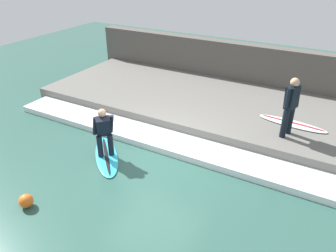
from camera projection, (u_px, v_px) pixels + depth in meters
ground_plane at (154, 161)px, 8.76m from camera, size 28.00×28.00×0.00m
concrete_ledge at (208, 104)px, 11.44m from camera, size 4.40×11.69×0.43m
back_wall at (233, 66)px, 12.98m from camera, size 0.50×12.27×1.84m
wave_foam_crest at (170, 143)px, 9.40m from camera, size 1.05×11.10×0.19m
surfboard_riding at (106, 156)px, 8.90m from camera, size 1.85×1.81×0.07m
surfer_riding at (104, 130)px, 8.52m from camera, size 0.54×0.54×1.39m
surfer_waiting_near at (291, 104)px, 8.68m from camera, size 0.55×0.37×1.67m
surfboard_waiting_near at (292, 123)px, 9.65m from camera, size 0.64×2.02×0.07m
marker_buoy at (26, 201)px, 7.13m from camera, size 0.31×0.31×0.31m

